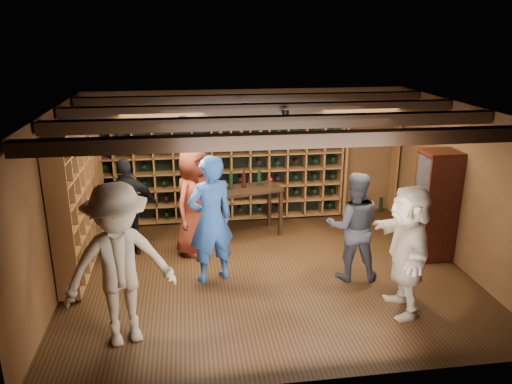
{
  "coord_description": "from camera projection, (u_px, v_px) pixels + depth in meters",
  "views": [
    {
      "loc": [
        -1.16,
        -6.79,
        3.57
      ],
      "look_at": [
        -0.17,
        0.2,
        1.25
      ],
      "focal_mm": 35.0,
      "sensor_mm": 36.0,
      "label": 1
    }
  ],
  "objects": [
    {
      "name": "crate_shelf",
      "position": [
        372.0,
        137.0,
        9.66
      ],
      "size": [
        1.2,
        0.32,
        2.07
      ],
      "color": "brown",
      "rests_on": "ground"
    },
    {
      "name": "guest_woman_black",
      "position": [
        128.0,
        208.0,
        8.05
      ],
      "size": [
        1.02,
        0.62,
        1.63
      ],
      "primitive_type": "imported",
      "rotation": [
        0.0,
        0.0,
        3.39
      ],
      "color": "black",
      "rests_on": "ground"
    },
    {
      "name": "man_blue_shirt",
      "position": [
        211.0,
        220.0,
        7.17
      ],
      "size": [
        0.81,
        0.68,
        1.91
      ],
      "primitive_type": "imported",
      "rotation": [
        0.0,
        0.0,
        3.51
      ],
      "color": "navy",
      "rests_on": "ground"
    },
    {
      "name": "room_shell",
      "position": [
        269.0,
        115.0,
        6.94
      ],
      "size": [
        6.0,
        6.0,
        6.0
      ],
      "color": "brown",
      "rests_on": "ground"
    },
    {
      "name": "guest_khaki",
      "position": [
        120.0,
        266.0,
        5.7
      ],
      "size": [
        1.44,
        1.09,
        1.98
      ],
      "primitive_type": "imported",
      "rotation": [
        0.0,
        0.0,
        0.31
      ],
      "color": "#7D6D56",
      "rests_on": "ground"
    },
    {
      "name": "guest_red_floral",
      "position": [
        194.0,
        202.0,
        8.09
      ],
      "size": [
        0.99,
        1.04,
        1.79
      ],
      "primitive_type": "imported",
      "rotation": [
        0.0,
        0.0,
        0.91
      ],
      "color": "maroon",
      "rests_on": "ground"
    },
    {
      "name": "guest_beige",
      "position": [
        407.0,
        250.0,
        6.39
      ],
      "size": [
        0.68,
        1.66,
        1.74
      ],
      "primitive_type": "imported",
      "rotation": [
        0.0,
        0.0,
        4.6
      ],
      "color": "tan",
      "rests_on": "ground"
    },
    {
      "name": "display_cabinet",
      "position": [
        435.0,
        208.0,
        7.93
      ],
      "size": [
        0.55,
        0.5,
        1.75
      ],
      "color": "#36100A",
      "rests_on": "ground"
    },
    {
      "name": "wine_rack_back",
      "position": [
        222.0,
        163.0,
        9.41
      ],
      "size": [
        4.65,
        0.3,
        2.2
      ],
      "color": "brown",
      "rests_on": "ground"
    },
    {
      "name": "wine_rack_left",
      "position": [
        80.0,
        193.0,
        7.69
      ],
      "size": [
        0.3,
        2.65,
        2.2
      ],
      "color": "brown",
      "rests_on": "ground"
    },
    {
      "name": "man_grey_suit",
      "position": [
        353.0,
        226.0,
        7.28
      ],
      "size": [
        0.89,
        0.74,
        1.64
      ],
      "primitive_type": "imported",
      "rotation": [
        0.0,
        0.0,
        2.97
      ],
      "color": "black",
      "rests_on": "ground"
    },
    {
      "name": "ground",
      "position": [
        269.0,
        273.0,
        7.65
      ],
      "size": [
        6.0,
        6.0,
        0.0
      ],
      "primitive_type": "plane",
      "color": "black",
      "rests_on": "ground"
    },
    {
      "name": "tasting_table",
      "position": [
        247.0,
        194.0,
        8.83
      ],
      "size": [
        1.29,
        0.87,
        1.16
      ],
      "rotation": [
        0.0,
        0.0,
        0.26
      ],
      "color": "black",
      "rests_on": "ground"
    }
  ]
}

